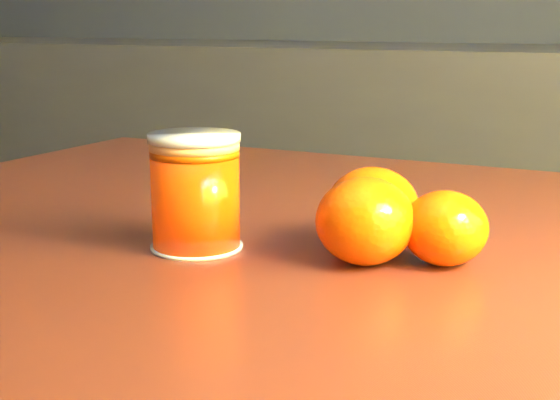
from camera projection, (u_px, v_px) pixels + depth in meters
The scene contains 6 objects.
kitchen_counter at pixel (234, 208), 2.16m from camera, with size 3.15×0.60×0.90m, color #434246.
table at pixel (343, 339), 0.69m from camera, with size 1.07×0.77×0.78m.
juice_glass at pixel (195, 192), 0.61m from camera, with size 0.07×0.07×0.09m.
orange_front at pixel (372, 208), 0.61m from camera, with size 0.07×0.07×0.06m, color #FF5605.
orange_back at pixel (445, 228), 0.57m from camera, with size 0.06×0.06×0.06m, color #FF5605.
orange_extra at pixel (365, 221), 0.57m from camera, with size 0.07×0.07×0.06m, color #FF5605.
Camera 1 is at (1.14, -0.32, 0.95)m, focal length 50.00 mm.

